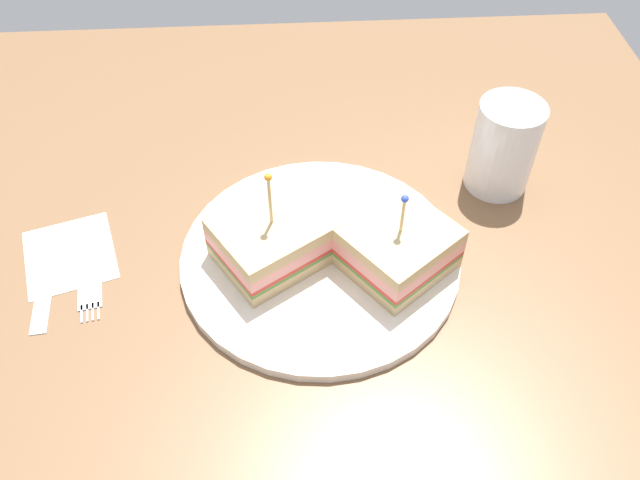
{
  "coord_description": "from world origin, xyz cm",
  "views": [
    {
      "loc": [
        2.54,
        40.87,
        48.48
      ],
      "look_at": [
        0.0,
        0.0,
        3.02
      ],
      "focal_mm": 36.28,
      "sensor_mm": 36.0,
      "label": 1
    }
  ],
  "objects_px": {
    "napkin": "(70,254)",
    "knife": "(45,284)",
    "plate": "(320,257)",
    "sandwich_half_front": "(398,248)",
    "drink_glass": "(503,150)",
    "sandwich_half_back": "(273,240)",
    "fork": "(90,281)"
  },
  "relations": [
    {
      "from": "plate",
      "to": "sandwich_half_front",
      "type": "xyz_separation_m",
      "value": [
        -0.07,
        0.02,
        0.03
      ]
    },
    {
      "from": "plate",
      "to": "drink_glass",
      "type": "xyz_separation_m",
      "value": [
        -0.2,
        -0.1,
        0.04
      ]
    },
    {
      "from": "knife",
      "to": "sandwich_half_back",
      "type": "bearing_deg",
      "value": -176.3
    },
    {
      "from": "plate",
      "to": "knife",
      "type": "distance_m",
      "value": 0.26
    },
    {
      "from": "sandwich_half_back",
      "to": "napkin",
      "type": "height_order",
      "value": "sandwich_half_back"
    },
    {
      "from": "plate",
      "to": "knife",
      "type": "bearing_deg",
      "value": 3.17
    },
    {
      "from": "drink_glass",
      "to": "knife",
      "type": "relative_size",
      "value": 0.78
    },
    {
      "from": "napkin",
      "to": "knife",
      "type": "xyz_separation_m",
      "value": [
        0.02,
        0.04,
        0.0
      ]
    },
    {
      "from": "sandwich_half_front",
      "to": "fork",
      "type": "xyz_separation_m",
      "value": [
        0.29,
        -0.0,
        -0.03
      ]
    },
    {
      "from": "plate",
      "to": "sandwich_half_back",
      "type": "distance_m",
      "value": 0.05
    },
    {
      "from": "plate",
      "to": "knife",
      "type": "xyz_separation_m",
      "value": [
        0.26,
        0.01,
        -0.0
      ]
    },
    {
      "from": "plate",
      "to": "napkin",
      "type": "bearing_deg",
      "value": -5.25
    },
    {
      "from": "sandwich_half_back",
      "to": "drink_glass",
      "type": "xyz_separation_m",
      "value": [
        -0.24,
        -0.1,
        0.01
      ]
    },
    {
      "from": "sandwich_half_back",
      "to": "knife",
      "type": "distance_m",
      "value": 0.22
    },
    {
      "from": "plate",
      "to": "sandwich_half_front",
      "type": "relative_size",
      "value": 2.19
    },
    {
      "from": "napkin",
      "to": "knife",
      "type": "bearing_deg",
      "value": 67.13
    },
    {
      "from": "knife",
      "to": "sandwich_half_front",
      "type": "bearing_deg",
      "value": 179.47
    },
    {
      "from": "sandwich_half_back",
      "to": "drink_glass",
      "type": "height_order",
      "value": "sandwich_half_back"
    },
    {
      "from": "fork",
      "to": "knife",
      "type": "distance_m",
      "value": 0.04
    },
    {
      "from": "sandwich_half_back",
      "to": "napkin",
      "type": "distance_m",
      "value": 0.21
    },
    {
      "from": "plate",
      "to": "napkin",
      "type": "relative_size",
      "value": 2.89
    },
    {
      "from": "drink_glass",
      "to": "sandwich_half_front",
      "type": "bearing_deg",
      "value": 43.11
    },
    {
      "from": "sandwich_half_back",
      "to": "fork",
      "type": "bearing_deg",
      "value": 4.17
    },
    {
      "from": "sandwich_half_front",
      "to": "drink_glass",
      "type": "xyz_separation_m",
      "value": [
        -0.13,
        -0.12,
        0.01
      ]
    },
    {
      "from": "knife",
      "to": "napkin",
      "type": "bearing_deg",
      "value": -112.87
    },
    {
      "from": "drink_glass",
      "to": "sandwich_half_back",
      "type": "bearing_deg",
      "value": 22.62
    },
    {
      "from": "sandwich_half_front",
      "to": "knife",
      "type": "distance_m",
      "value": 0.34
    },
    {
      "from": "plate",
      "to": "napkin",
      "type": "xyz_separation_m",
      "value": [
        0.25,
        -0.02,
        -0.0
      ]
    },
    {
      "from": "knife",
      "to": "plate",
      "type": "bearing_deg",
      "value": -176.83
    },
    {
      "from": "plate",
      "to": "drink_glass",
      "type": "bearing_deg",
      "value": -153.09
    },
    {
      "from": "fork",
      "to": "knife",
      "type": "relative_size",
      "value": 0.94
    },
    {
      "from": "sandwich_half_front",
      "to": "sandwich_half_back",
      "type": "bearing_deg",
      "value": -8.43
    }
  ]
}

